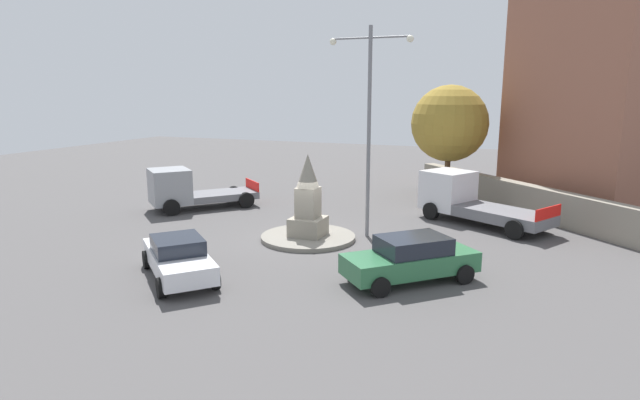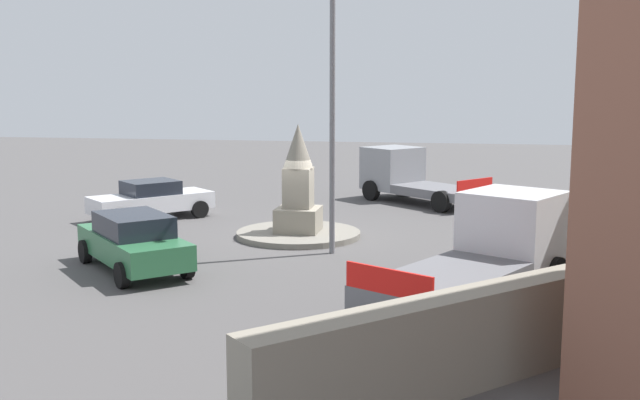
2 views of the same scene
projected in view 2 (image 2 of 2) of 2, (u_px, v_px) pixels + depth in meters
The scene contains 9 objects.
ground_plane at pixel (298, 237), 24.19m from camera, with size 80.00×80.00×0.00m, color #4F4C4C.
traffic_island at pixel (298, 234), 24.18m from camera, with size 3.99×3.99×0.18m, color gray.
monument at pixel (298, 186), 23.94m from camera, with size 1.36×1.36×3.45m.
streetlamp at pixel (332, 71), 21.04m from camera, with size 3.50×0.28×8.75m.
car_green_passing at pixel (133, 241), 19.71m from camera, with size 4.35×4.26×1.52m.
car_white_parked_left at pixel (151, 199), 27.25m from camera, with size 4.34×4.15×1.41m.
truck_grey_far_side at pixel (407, 176), 31.50m from camera, with size 5.19×5.54×2.21m.
truck_white_parked_right at pixel (489, 250), 17.33m from camera, with size 6.49×4.91×2.31m.
stone_boundary_wall at pixel (625, 297), 14.49m from camera, with size 16.82×0.70×1.59m, color gray.
Camera 2 is at (-23.19, -5.04, 4.88)m, focal length 42.14 mm.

